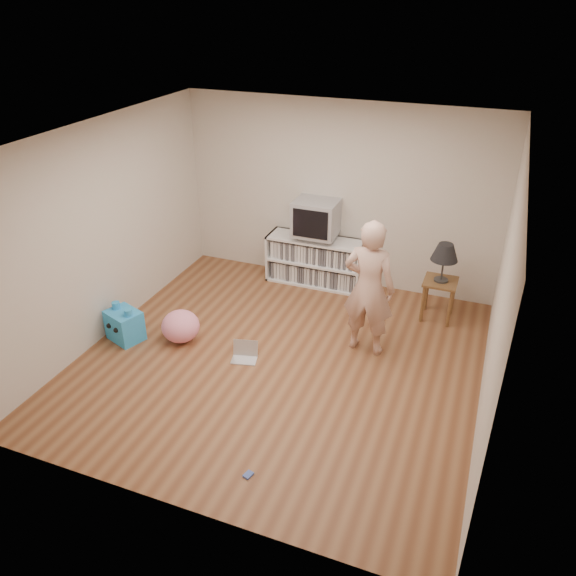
{
  "coord_description": "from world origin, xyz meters",
  "views": [
    {
      "loc": [
        2.04,
        -4.98,
        3.9
      ],
      "look_at": [
        -0.04,
        0.4,
        0.76
      ],
      "focal_mm": 35.0,
      "sensor_mm": 36.0,
      "label": 1
    }
  ],
  "objects_px": {
    "plush_pink": "(181,326)",
    "side_table": "(439,290)",
    "media_unit": "(316,260)",
    "person": "(369,288)",
    "laptop": "(245,354)",
    "table_lamp": "(445,253)",
    "crt_tv": "(316,218)",
    "dvd_deck": "(316,236)",
    "plush_blue": "(125,325)"
  },
  "relations": [
    {
      "from": "side_table",
      "to": "plush_pink",
      "type": "height_order",
      "value": "side_table"
    },
    {
      "from": "dvd_deck",
      "to": "plush_blue",
      "type": "height_order",
      "value": "dvd_deck"
    },
    {
      "from": "person",
      "to": "laptop",
      "type": "xyz_separation_m",
      "value": [
        -1.27,
        -0.7,
        -0.78
      ]
    },
    {
      "from": "plush_blue",
      "to": "person",
      "type": "bearing_deg",
      "value": 37.13
    },
    {
      "from": "laptop",
      "to": "plush_pink",
      "type": "bearing_deg",
      "value": 162.33
    },
    {
      "from": "dvd_deck",
      "to": "crt_tv",
      "type": "distance_m",
      "value": 0.29
    },
    {
      "from": "media_unit",
      "to": "plush_blue",
      "type": "xyz_separation_m",
      "value": [
        -1.71,
        -2.29,
        -0.15
      ]
    },
    {
      "from": "plush_pink",
      "to": "crt_tv",
      "type": "bearing_deg",
      "value": 62.87
    },
    {
      "from": "plush_pink",
      "to": "side_table",
      "type": "bearing_deg",
      "value": 30.37
    },
    {
      "from": "plush_blue",
      "to": "side_table",
      "type": "bearing_deg",
      "value": 48.57
    },
    {
      "from": "crt_tv",
      "to": "laptop",
      "type": "relative_size",
      "value": 1.77
    },
    {
      "from": "crt_tv",
      "to": "laptop",
      "type": "height_order",
      "value": "crt_tv"
    },
    {
      "from": "crt_tv",
      "to": "table_lamp",
      "type": "xyz_separation_m",
      "value": [
        1.82,
        -0.37,
        -0.08
      ]
    },
    {
      "from": "person",
      "to": "plush_pink",
      "type": "distance_m",
      "value": 2.34
    },
    {
      "from": "dvd_deck",
      "to": "table_lamp",
      "type": "distance_m",
      "value": 1.87
    },
    {
      "from": "table_lamp",
      "to": "plush_blue",
      "type": "bearing_deg",
      "value": -151.59
    },
    {
      "from": "side_table",
      "to": "table_lamp",
      "type": "distance_m",
      "value": 0.53
    },
    {
      "from": "crt_tv",
      "to": "person",
      "type": "height_order",
      "value": "person"
    },
    {
      "from": "dvd_deck",
      "to": "plush_blue",
      "type": "xyz_separation_m",
      "value": [
        -1.71,
        -2.28,
        -0.53
      ]
    },
    {
      "from": "plush_blue",
      "to": "media_unit",
      "type": "bearing_deg",
      "value": 73.5
    },
    {
      "from": "dvd_deck",
      "to": "crt_tv",
      "type": "height_order",
      "value": "crt_tv"
    },
    {
      "from": "crt_tv",
      "to": "table_lamp",
      "type": "bearing_deg",
      "value": -11.4
    },
    {
      "from": "dvd_deck",
      "to": "person",
      "type": "height_order",
      "value": "person"
    },
    {
      "from": "media_unit",
      "to": "side_table",
      "type": "distance_m",
      "value": 1.86
    },
    {
      "from": "dvd_deck",
      "to": "table_lamp",
      "type": "relative_size",
      "value": 0.87
    },
    {
      "from": "person",
      "to": "plush_blue",
      "type": "distance_m",
      "value": 3.02
    },
    {
      "from": "media_unit",
      "to": "plush_blue",
      "type": "bearing_deg",
      "value": -126.66
    },
    {
      "from": "plush_blue",
      "to": "plush_pink",
      "type": "distance_m",
      "value": 0.7
    },
    {
      "from": "person",
      "to": "plush_pink",
      "type": "bearing_deg",
      "value": 19.84
    },
    {
      "from": "dvd_deck",
      "to": "crt_tv",
      "type": "relative_size",
      "value": 0.75
    },
    {
      "from": "crt_tv",
      "to": "person",
      "type": "distance_m",
      "value": 1.81
    },
    {
      "from": "side_table",
      "to": "dvd_deck",
      "type": "bearing_deg",
      "value": 168.49
    },
    {
      "from": "laptop",
      "to": "side_table",
      "type": "bearing_deg",
      "value": 27.9
    },
    {
      "from": "media_unit",
      "to": "plush_pink",
      "type": "relative_size",
      "value": 3.0
    },
    {
      "from": "crt_tv",
      "to": "side_table",
      "type": "height_order",
      "value": "crt_tv"
    },
    {
      "from": "table_lamp",
      "to": "laptop",
      "type": "bearing_deg",
      "value": -138.53
    },
    {
      "from": "media_unit",
      "to": "laptop",
      "type": "xyz_separation_m",
      "value": [
        -0.15,
        -2.13,
        -0.29
      ]
    },
    {
      "from": "person",
      "to": "laptop",
      "type": "distance_m",
      "value": 1.64
    },
    {
      "from": "table_lamp",
      "to": "plush_pink",
      "type": "relative_size",
      "value": 1.11
    },
    {
      "from": "person",
      "to": "crt_tv",
      "type": "bearing_deg",
      "value": -48.21
    },
    {
      "from": "table_lamp",
      "to": "plush_pink",
      "type": "height_order",
      "value": "table_lamp"
    },
    {
      "from": "person",
      "to": "plush_blue",
      "type": "xyz_separation_m",
      "value": [
        -2.82,
        -0.86,
        -0.63
      ]
    },
    {
      "from": "person",
      "to": "laptop",
      "type": "height_order",
      "value": "person"
    },
    {
      "from": "dvd_deck",
      "to": "table_lamp",
      "type": "height_order",
      "value": "table_lamp"
    },
    {
      "from": "crt_tv",
      "to": "table_lamp",
      "type": "distance_m",
      "value": 1.86
    },
    {
      "from": "dvd_deck",
      "to": "side_table",
      "type": "height_order",
      "value": "dvd_deck"
    },
    {
      "from": "table_lamp",
      "to": "plush_blue",
      "type": "relative_size",
      "value": 1.04
    },
    {
      "from": "media_unit",
      "to": "dvd_deck",
      "type": "height_order",
      "value": "dvd_deck"
    },
    {
      "from": "table_lamp",
      "to": "person",
      "type": "distance_m",
      "value": 1.26
    },
    {
      "from": "laptop",
      "to": "plush_blue",
      "type": "xyz_separation_m",
      "value": [
        -1.55,
        -0.16,
        0.15
      ]
    }
  ]
}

